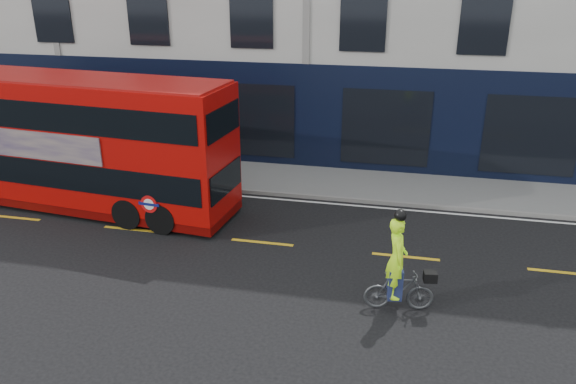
% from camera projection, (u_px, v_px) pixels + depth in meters
% --- Properties ---
extents(ground, '(120.00, 120.00, 0.00)m').
position_uv_depth(ground, '(248.00, 268.00, 14.55)').
color(ground, black).
rests_on(ground, ground).
extents(pavement, '(60.00, 3.00, 0.12)m').
position_uv_depth(pavement, '(297.00, 180.00, 20.42)').
color(pavement, slate).
rests_on(pavement, ground).
extents(kerb, '(60.00, 0.12, 0.13)m').
position_uv_depth(kerb, '(288.00, 195.00, 19.06)').
color(kerb, slate).
rests_on(kerb, ground).
extents(road_edge_line, '(58.00, 0.10, 0.01)m').
position_uv_depth(road_edge_line, '(286.00, 200.00, 18.81)').
color(road_edge_line, silver).
rests_on(road_edge_line, ground).
extents(lane_dashes, '(58.00, 0.12, 0.01)m').
position_uv_depth(lane_dashes, '(262.00, 242.00, 15.91)').
color(lane_dashes, gold).
rests_on(lane_dashes, ground).
extents(bus, '(10.60, 3.39, 4.20)m').
position_uv_depth(bus, '(75.00, 142.00, 17.62)').
color(bus, '#AC0A06').
rests_on(bus, ground).
extents(cyclist, '(1.63, 0.75, 2.48)m').
position_uv_depth(cyclist, '(398.00, 275.00, 12.50)').
color(cyclist, '#46484B').
rests_on(cyclist, ground).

